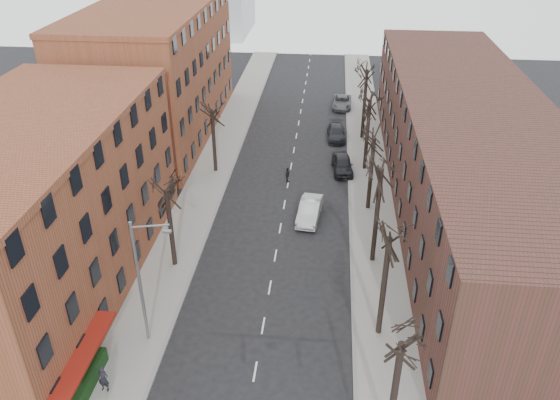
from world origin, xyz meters
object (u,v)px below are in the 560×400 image
(pedestrian_a, at_px, (103,379))
(silver_sedan, at_px, (310,210))
(parked_car_mid, at_px, (336,133))
(parked_car_near, at_px, (342,164))

(pedestrian_a, bearing_deg, silver_sedan, 64.01)
(silver_sedan, relative_size, parked_car_mid, 1.02)
(parked_car_near, xyz_separation_m, parked_car_mid, (-0.68, 8.41, -0.11))
(silver_sedan, distance_m, parked_car_near, 9.90)
(parked_car_mid, xyz_separation_m, pedestrian_a, (-13.03, -38.02, 0.31))
(parked_car_mid, relative_size, pedestrian_a, 2.81)
(silver_sedan, bearing_deg, parked_car_near, 79.10)
(silver_sedan, xyz_separation_m, pedestrian_a, (-10.82, -20.13, 0.20))
(parked_car_mid, bearing_deg, parked_car_near, -88.08)
(silver_sedan, height_order, parked_car_near, silver_sedan)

